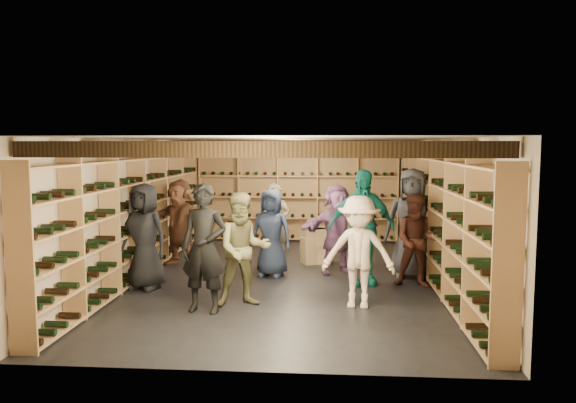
# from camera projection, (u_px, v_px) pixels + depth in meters

# --- Properties ---
(ground) EXTENTS (8.00, 8.00, 0.00)m
(ground) POSITION_uv_depth(u_px,v_px,m) (285.00, 278.00, 9.69)
(ground) COLOR black
(ground) RESTS_ON ground
(walls) EXTENTS (5.52, 8.02, 2.40)m
(walls) POSITION_uv_depth(u_px,v_px,m) (285.00, 210.00, 9.57)
(walls) COLOR #C0AD95
(walls) RESTS_ON ground
(ceiling) EXTENTS (5.50, 8.00, 0.01)m
(ceiling) POSITION_uv_depth(u_px,v_px,m) (285.00, 139.00, 9.45)
(ceiling) COLOR beige
(ceiling) RESTS_ON walls
(ceiling_joists) EXTENTS (5.40, 7.12, 0.18)m
(ceiling_joists) POSITION_uv_depth(u_px,v_px,m) (285.00, 147.00, 9.46)
(ceiling_joists) COLOR black
(ceiling_joists) RESTS_ON ground
(wine_rack_left) EXTENTS (0.32, 7.50, 2.15)m
(wine_rack_left) POSITION_uv_depth(u_px,v_px,m) (138.00, 215.00, 9.78)
(wine_rack_left) COLOR #AB7E53
(wine_rack_left) RESTS_ON ground
(wine_rack_right) EXTENTS (0.32, 7.50, 2.15)m
(wine_rack_right) POSITION_uv_depth(u_px,v_px,m) (438.00, 218.00, 9.39)
(wine_rack_right) COLOR #AB7E53
(wine_rack_right) RESTS_ON ground
(wine_rack_back) EXTENTS (4.70, 0.30, 2.15)m
(wine_rack_back) POSITION_uv_depth(u_px,v_px,m) (298.00, 196.00, 13.38)
(wine_rack_back) COLOR #AB7E53
(wine_rack_back) RESTS_ON ground
(crate_stack_left) EXTENTS (0.59, 0.50, 0.68)m
(crate_stack_left) POSITION_uv_depth(u_px,v_px,m) (315.00, 246.00, 10.91)
(crate_stack_left) COLOR tan
(crate_stack_left) RESTS_ON ground
(crate_stack_right) EXTENTS (0.55, 0.42, 0.68)m
(crate_stack_right) POSITION_uv_depth(u_px,v_px,m) (319.00, 246.00, 10.91)
(crate_stack_right) COLOR tan
(crate_stack_right) RESTS_ON ground
(crate_loose) EXTENTS (0.53, 0.38, 0.17)m
(crate_loose) POSITION_uv_depth(u_px,v_px,m) (328.00, 246.00, 12.27)
(crate_loose) COLOR tan
(crate_loose) RESTS_ON ground
(person_0) EXTENTS (0.96, 0.77, 1.70)m
(person_0) POSITION_uv_depth(u_px,v_px,m) (144.00, 236.00, 8.94)
(person_0) COLOR black
(person_0) RESTS_ON ground
(person_1) EXTENTS (0.71, 0.53, 1.79)m
(person_1) POSITION_uv_depth(u_px,v_px,m) (204.00, 248.00, 7.69)
(person_1) COLOR black
(person_1) RESTS_ON ground
(person_2) EXTENTS (0.94, 0.83, 1.63)m
(person_2) POSITION_uv_depth(u_px,v_px,m) (243.00, 249.00, 8.00)
(person_2) COLOR brown
(person_2) RESTS_ON ground
(person_3) EXTENTS (1.10, 0.72, 1.59)m
(person_3) POSITION_uv_depth(u_px,v_px,m) (359.00, 252.00, 7.92)
(person_3) COLOR beige
(person_3) RESTS_ON ground
(person_4) EXTENTS (1.19, 0.68, 1.91)m
(person_4) POSITION_uv_depth(u_px,v_px,m) (362.00, 227.00, 9.20)
(person_4) COLOR #167B6D
(person_4) RESTS_ON ground
(person_5) EXTENTS (1.61, 1.03, 1.66)m
(person_5) POSITION_uv_depth(u_px,v_px,m) (180.00, 222.00, 10.68)
(person_5) COLOR brown
(person_5) RESTS_ON ground
(person_6) EXTENTS (0.85, 0.66, 1.53)m
(person_6) POSITION_uv_depth(u_px,v_px,m) (271.00, 233.00, 9.80)
(person_6) COLOR #202B45
(person_6) RESTS_ON ground
(person_7) EXTENTS (0.58, 0.39, 1.56)m
(person_7) POSITION_uv_depth(u_px,v_px,m) (275.00, 224.00, 10.71)
(person_7) COLOR gray
(person_7) RESTS_ON ground
(person_8) EXTENTS (0.82, 0.68, 1.52)m
(person_8) POSITION_uv_depth(u_px,v_px,m) (417.00, 241.00, 9.06)
(person_8) COLOR #4A241A
(person_8) RESTS_ON ground
(person_11) EXTENTS (1.55, 1.05, 1.61)m
(person_11) POSITION_uv_depth(u_px,v_px,m) (337.00, 229.00, 10.06)
(person_11) COLOR #87558A
(person_11) RESTS_ON ground
(person_12) EXTENTS (1.04, 0.79, 1.90)m
(person_12) POSITION_uv_depth(u_px,v_px,m) (412.00, 223.00, 9.67)
(person_12) COLOR #38383E
(person_12) RESTS_ON ground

